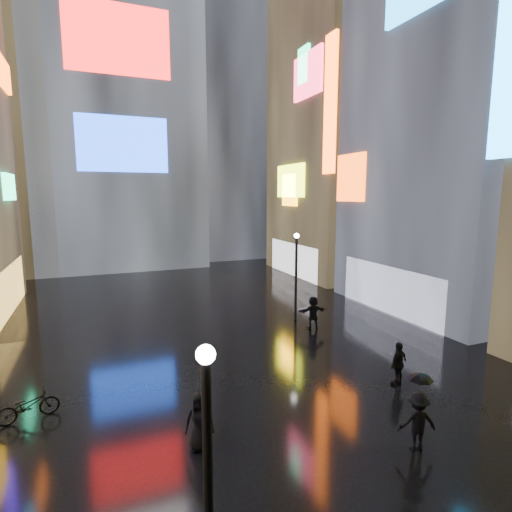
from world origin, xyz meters
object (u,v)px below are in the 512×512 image
lamp_near (208,482)px  bicycle (28,406)px  lamp_far (296,271)px  pedestrian_3 (398,364)px

lamp_near → bicycle: (-3.79, 8.72, -2.44)m
lamp_near → bicycle: bearing=113.5°
lamp_near → lamp_far: size_ratio=1.00×
lamp_far → pedestrian_3: lamp_far is taller
lamp_far → pedestrian_3: size_ratio=2.98×
pedestrian_3 → lamp_near: bearing=14.5°
pedestrian_3 → bicycle: (-13.10, 2.66, -0.37)m
lamp_far → bicycle: 14.92m
pedestrian_3 → lamp_far: bearing=-109.8°
lamp_far → bicycle: lamp_far is taller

